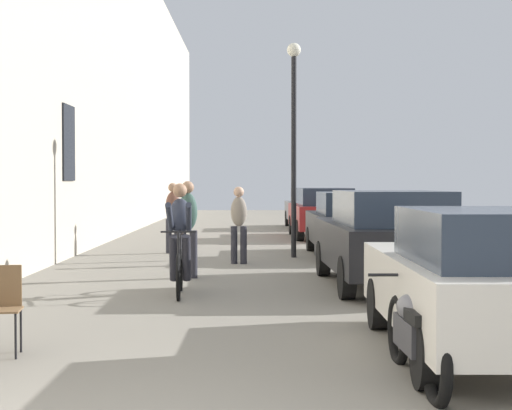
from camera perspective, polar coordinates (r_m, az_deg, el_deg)
building_facade_left at (r=19.56m, az=-13.53°, el=11.53°), size 0.54×68.00×10.20m
cafe_chair_mid_toward_wall at (r=8.44m, az=-17.64°, el=-6.70°), size 0.43×0.43×0.89m
cyclist_on_bicycle at (r=12.38m, az=-5.47°, el=-2.62°), size 0.52×1.76×1.74m
pedestrian_near at (r=14.38m, az=-4.89°, el=-1.32°), size 0.35×0.25×1.75m
pedestrian_mid at (r=16.84m, az=-1.24°, el=-1.11°), size 0.35×0.25×1.63m
pedestrian_far at (r=19.43m, az=-5.96°, el=-0.62°), size 0.37×0.28×1.71m
street_lamp at (r=18.34m, az=2.72°, el=5.96°), size 0.32×0.32×4.90m
parked_car_nearest at (r=8.20m, az=15.69°, el=-5.18°), size 1.79×4.16×1.47m
parked_car_second at (r=13.28m, az=9.25°, el=-2.28°), size 1.99×4.52×1.59m
parked_car_third at (r=18.64m, az=6.77°, el=-1.29°), size 1.82×4.23×1.50m
parked_car_fourth at (r=24.70m, az=4.79°, el=-0.50°), size 1.93×4.39×1.55m
parked_car_fifth at (r=29.96m, az=4.00°, el=-0.18°), size 1.87×4.22×1.48m
parked_motorcycle at (r=7.17m, az=11.35°, el=-9.05°), size 0.62×2.15×0.92m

